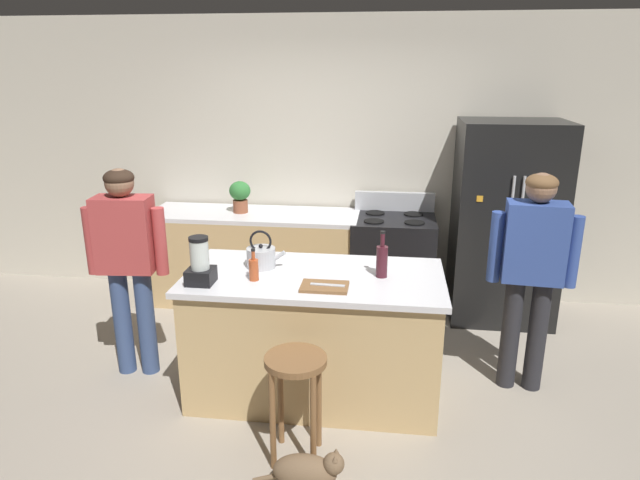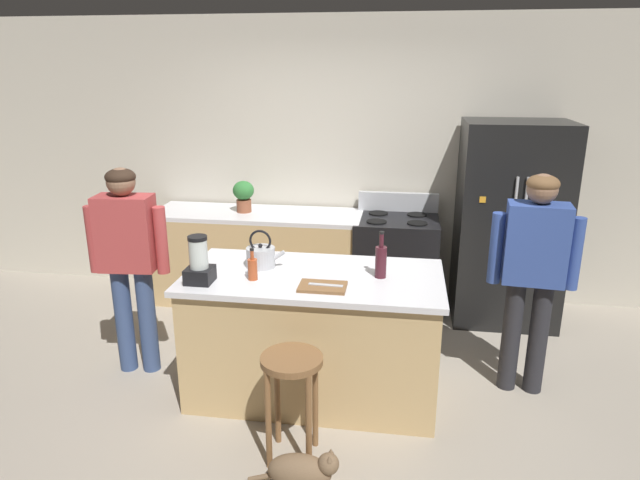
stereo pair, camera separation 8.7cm
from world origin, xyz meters
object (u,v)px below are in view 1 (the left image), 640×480
Objects in this scene: kitchen_island at (314,335)px; chef_knife at (328,285)px; person_by_island_left at (127,254)px; bottle_wine at (382,260)px; tea_kettle at (261,257)px; stove_range at (392,263)px; cat at (308,471)px; cutting_board at (325,287)px; person_by_sink_right at (532,263)px; bar_stool at (296,380)px; refrigerator at (505,223)px; potted_plant at (240,195)px; bottle_cooking_sauce at (254,269)px; blender_appliance at (200,264)px.

chef_knife is at bearing -62.89° from kitchen_island.
bottle_wine is (1.83, -0.10, 0.07)m from person_by_island_left.
bottle_wine reaches higher than tea_kettle.
stove_range reaches higher than cat.
person_by_sink_right is at bearing 20.02° from cutting_board.
kitchen_island reaches higher than bar_stool.
bar_stool is at bearing -30.83° from person_by_island_left.
refrigerator is 3.21m from person_by_island_left.
kitchen_island is 1.58m from person_by_sink_right.
bottle_wine is at bearing -2.98° from person_by_island_left.
stove_range is 3.93× the size of tea_kettle.
refrigerator is 2.94m from cat.
potted_plant is 1.09× the size of tea_kettle.
bottle_cooking_sauce is (-1.85, -0.42, 0.02)m from person_by_sink_right.
cutting_board is at bearing -129.40° from refrigerator.
kitchen_island is at bearing -135.32° from refrigerator.
refrigerator is 2.83m from blender_appliance.
bottle_wine is (0.46, 0.72, 0.50)m from bar_stool.
kitchen_island is 1.61m from stove_range.
potted_plant is at bearing 151.89° from person_by_sink_right.
cat is (0.10, -0.25, -0.41)m from bar_stool.
blender_appliance is (-0.70, -0.25, 0.58)m from kitchen_island.
chef_knife is (1.04, -1.78, -0.15)m from potted_plant.
blender_appliance is at bearing -28.23° from person_by_island_left.
cutting_board is at bearing -13.12° from person_by_island_left.
person_by_island_left is (-1.38, 0.12, 0.50)m from kitchen_island.
potted_plant reaches higher than kitchen_island.
potted_plant is 1.00× the size of cutting_board.
person_by_sink_right reaches higher than chef_knife.
chef_knife is at bearing -59.61° from potted_plant.
cat is at bearing -138.40° from person_by_sink_right.
kitchen_island is at bearing 95.63° from cat.
potted_plant is 1.81m from blender_appliance.
bottle_wine is (0.45, 0.02, 0.56)m from kitchen_island.
cutting_board reaches higher than bar_stool.
refrigerator is at bearing 54.18° from bottle_wine.
potted_plant is at bearing 123.03° from chef_knife.
chef_knife is (-0.41, -1.75, 0.46)m from stove_range.
bar_stool is at bearing -90.88° from kitchen_island.
stove_range is 1.97m from bottle_cooking_sauce.
tea_kettle is (-0.83, 0.07, -0.04)m from bottle_wine.
blender_appliance is 1.18m from bottle_wine.
cat is 1.27m from bottle_cooking_sauce.
blender_appliance is at bearing -166.93° from bottle_wine.
cutting_board is at bearing -159.98° from person_by_sink_right.
potted_plant is at bearing 112.19° from cat.
bar_stool is at bearing -67.88° from potted_plant.
person_by_island_left reaches higher than potted_plant.
potted_plant is at bearing 110.42° from tea_kettle.
stove_range is 1.77m from tea_kettle.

